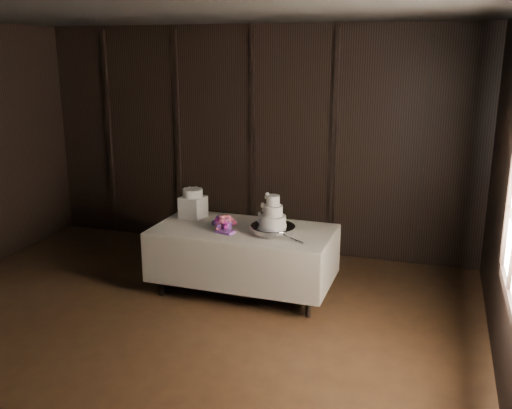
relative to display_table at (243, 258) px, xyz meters
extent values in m
cube|color=black|center=(-0.40, -1.96, -0.44)|extent=(6.04, 7.04, 0.04)
cube|color=black|center=(-0.40, -1.96, 2.60)|extent=(6.04, 7.04, 0.04)
cube|color=black|center=(-0.40, 1.56, 1.08)|extent=(6.04, 0.04, 3.04)
cube|color=silver|center=(0.00, 0.00, 0.34)|extent=(1.99, 1.05, 0.01)
cube|color=white|center=(0.00, 0.00, -0.06)|extent=(1.83, 0.93, 0.71)
cylinder|color=silver|center=(0.36, -0.07, 0.39)|extent=(0.52, 0.52, 0.09)
cylinder|color=white|center=(0.36, -0.07, 0.49)|extent=(0.28, 0.28, 0.11)
cylinder|color=white|center=(0.36, -0.07, 0.60)|extent=(0.21, 0.21, 0.11)
cylinder|color=white|center=(0.36, -0.07, 0.71)|extent=(0.14, 0.14, 0.11)
cube|color=white|center=(-0.71, 0.24, 0.47)|extent=(0.29, 0.29, 0.25)
cylinder|color=white|center=(-0.71, 0.24, 0.64)|extent=(0.30, 0.30, 0.09)
cube|color=silver|center=(0.58, -0.16, 0.35)|extent=(0.30, 0.26, 0.01)
camera|label=1|loc=(2.01, -5.68, 2.26)|focal=40.00mm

